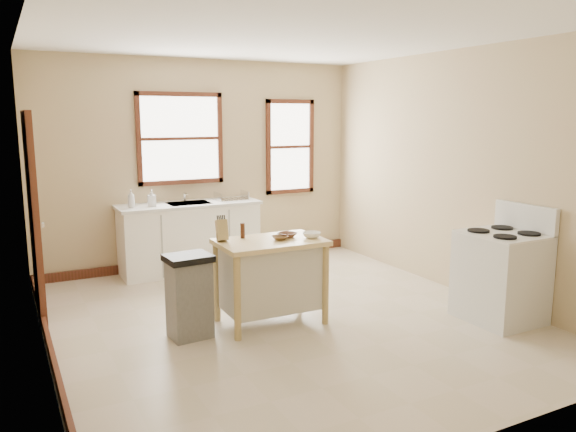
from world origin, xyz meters
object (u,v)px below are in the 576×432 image
at_px(knife_block, 222,231).
at_px(trash_bin, 189,296).
at_px(dish_rack, 231,196).
at_px(bowl_b, 287,235).
at_px(bowl_c, 312,235).
at_px(kitchen_island, 271,281).
at_px(bowl_a, 280,238).
at_px(soap_bottle_b, 152,198).
at_px(pepper_grinder, 243,231).
at_px(gas_stove, 501,264).
at_px(soap_bottle_a, 131,199).

bearing_deg(knife_block, trash_bin, -151.44).
relative_size(dish_rack, bowl_b, 2.30).
distance_m(knife_block, trash_bin, 0.70).
xyz_separation_m(knife_block, bowl_c, (0.85, -0.27, -0.07)).
relative_size(knife_block, bowl_b, 1.11).
height_order(kitchen_island, bowl_a, bowl_a).
distance_m(soap_bottle_b, trash_bin, 2.27).
distance_m(kitchen_island, knife_block, 0.71).
xyz_separation_m(pepper_grinder, bowl_a, (0.30, -0.24, -0.06)).
bearing_deg(bowl_c, bowl_b, 143.97).
distance_m(soap_bottle_b, pepper_grinder, 2.02).
distance_m(bowl_c, gas_stove, 1.93).
bearing_deg(trash_bin, pepper_grinder, 13.17).
relative_size(pepper_grinder, gas_stove, 0.13).
height_order(bowl_a, gas_stove, gas_stove).
bearing_deg(bowl_b, kitchen_island, -168.41).
bearing_deg(soap_bottle_a, bowl_a, -54.07).
xyz_separation_m(knife_block, gas_stove, (2.53, -1.17, -0.36)).
distance_m(dish_rack, bowl_c, 2.30).
relative_size(dish_rack, gas_stove, 0.36).
distance_m(pepper_grinder, trash_bin, 0.84).
distance_m(soap_bottle_a, gas_stove, 4.36).
bearing_deg(kitchen_island, soap_bottle_a, 112.78).
height_order(trash_bin, gas_stove, gas_stove).
relative_size(pepper_grinder, trash_bin, 0.19).
xyz_separation_m(soap_bottle_a, trash_bin, (0.04, -2.16, -0.64)).
distance_m(soap_bottle_a, bowl_c, 2.61).
distance_m(bowl_a, bowl_c, 0.33).
height_order(dish_rack, bowl_c, dish_rack).
distance_m(trash_bin, gas_stove, 3.10).
height_order(bowl_b, gas_stove, gas_stove).
bearing_deg(gas_stove, soap_bottle_a, 133.04).
bearing_deg(soap_bottle_b, soap_bottle_a, -173.86).
xyz_separation_m(bowl_c, gas_stove, (1.68, -0.90, -0.29)).
distance_m(dish_rack, bowl_b, 2.17).
bearing_deg(kitchen_island, bowl_b, 12.37).
relative_size(kitchen_island, knife_block, 5.18).
relative_size(soap_bottle_a, bowl_b, 1.27).
relative_size(soap_bottle_a, dish_rack, 0.55).
bearing_deg(gas_stove, pepper_grinder, 152.30).
bearing_deg(trash_bin, soap_bottle_a, 86.77).
distance_m(soap_bottle_a, dish_rack, 1.35).
bearing_deg(gas_stove, knife_block, 155.18).
xyz_separation_m(pepper_grinder, trash_bin, (-0.63, -0.20, -0.53)).
bearing_deg(kitchen_island, gas_stove, -24.88).
bearing_deg(trash_bin, bowl_b, -2.25).
height_order(soap_bottle_b, bowl_b, soap_bottle_b).
relative_size(soap_bottle_b, trash_bin, 0.27).
xyz_separation_m(knife_block, trash_bin, (-0.40, -0.16, -0.55)).
distance_m(soap_bottle_b, bowl_a, 2.33).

